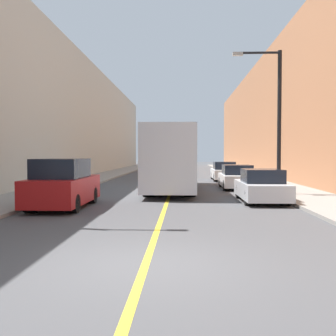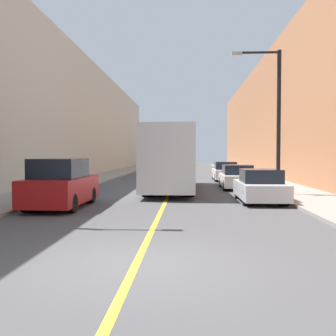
# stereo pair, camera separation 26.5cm
# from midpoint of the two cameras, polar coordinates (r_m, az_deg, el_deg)

# --- Properties ---
(ground_plane) EXTENTS (200.00, 200.00, 0.00)m
(ground_plane) POSITION_cam_midpoint_polar(r_m,az_deg,el_deg) (7.71, -4.30, -13.77)
(ground_plane) COLOR #474749
(sidewalk_left) EXTENTS (3.04, 72.00, 0.13)m
(sidewalk_left) POSITION_cam_midpoint_polar(r_m,az_deg,el_deg) (38.18, -9.11, -1.04)
(sidewalk_left) COLOR gray
(sidewalk_left) RESTS_ON ground
(sidewalk_right) EXTENTS (3.04, 72.00, 0.13)m
(sidewalk_right) POSITION_cam_midpoint_polar(r_m,az_deg,el_deg) (37.87, 11.12, -1.08)
(sidewalk_right) COLOR gray
(sidewalk_right) RESTS_ON ground
(building_row_left) EXTENTS (4.00, 72.00, 11.06)m
(building_row_left) POSITION_cam_midpoint_polar(r_m,az_deg,el_deg) (39.12, -14.25, 7.00)
(building_row_left) COLOR #B7B2A3
(building_row_left) RESTS_ON ground
(building_row_right) EXTENTS (4.00, 72.00, 11.49)m
(building_row_right) POSITION_cam_midpoint_polar(r_m,az_deg,el_deg) (38.69, 16.38, 7.36)
(building_row_right) COLOR #B2724C
(building_row_right) RESTS_ON ground
(road_center_line) EXTENTS (0.16, 72.00, 0.01)m
(road_center_line) POSITION_cam_midpoint_polar(r_m,az_deg,el_deg) (37.44, 0.97, -1.17)
(road_center_line) COLOR gold
(road_center_line) RESTS_ON ground
(bus) EXTENTS (2.60, 11.55, 3.50)m
(bus) POSITION_cam_midpoint_polar(r_m,az_deg,el_deg) (22.88, 0.18, 1.45)
(bus) COLOR silver
(bus) RESTS_ON ground
(parked_suv_left) EXTENTS (1.91, 4.54, 1.92)m
(parked_suv_left) POSITION_cam_midpoint_polar(r_m,az_deg,el_deg) (15.89, -15.46, -2.41)
(parked_suv_left) COLOR maroon
(parked_suv_left) RESTS_ON ground
(car_right_near) EXTENTS (1.82, 4.25, 1.45)m
(car_right_near) POSITION_cam_midpoint_polar(r_m,az_deg,el_deg) (17.66, 12.98, -2.71)
(car_right_near) COLOR silver
(car_right_near) RESTS_ON ground
(car_right_mid) EXTENTS (1.87, 4.44, 1.45)m
(car_right_mid) POSITION_cam_midpoint_polar(r_m,az_deg,el_deg) (24.16, 9.62, -1.41)
(car_right_mid) COLOR silver
(car_right_mid) RESTS_ON ground
(car_right_far) EXTENTS (1.81, 4.68, 1.49)m
(car_right_far) POSITION_cam_midpoint_polar(r_m,az_deg,el_deg) (31.51, 7.87, -0.58)
(car_right_far) COLOR silver
(car_right_far) RESTS_ON ground
(street_lamp_right) EXTENTS (2.42, 0.24, 7.07)m
(street_lamp_right) POSITION_cam_midpoint_polar(r_m,az_deg,el_deg) (20.30, 14.90, 7.83)
(street_lamp_right) COLOR black
(street_lamp_right) RESTS_ON sidewalk_right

